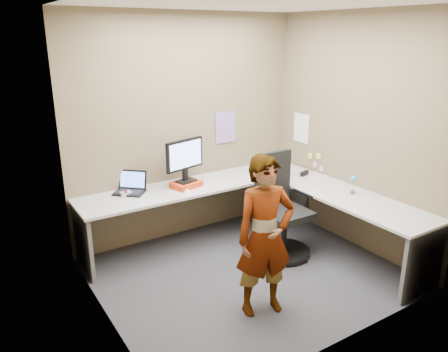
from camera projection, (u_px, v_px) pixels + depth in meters
ground at (247, 273)px, 4.67m from camera, size 3.00×3.00×0.00m
wall_back at (187, 128)px, 5.29m from camera, size 3.00×0.00×3.00m
wall_right at (355, 133)px, 5.02m from camera, size 0.00×2.70×2.70m
wall_left at (97, 177)px, 3.49m from camera, size 0.00×2.70×2.70m
ceiling at (252, 3)px, 3.83m from camera, size 3.00×3.00×0.00m
desk at (260, 203)px, 5.02m from camera, size 2.98×2.58×0.73m
paper_ream at (186, 184)px, 5.10m from camera, size 0.38×0.32×0.07m
monitor at (185, 157)px, 5.02m from camera, size 0.52×0.21×0.50m
laptop at (131, 187)px, 4.94m from camera, size 0.42×0.42×0.23m
trackball_mouse at (126, 194)px, 4.83m from camera, size 0.12×0.08×0.07m
origami at (187, 191)px, 4.90m from camera, size 0.10×0.10×0.06m
stapler at (304, 173)px, 5.52m from camera, size 0.16×0.08×0.05m
flower at (353, 182)px, 4.85m from camera, size 0.07×0.07×0.22m
calendar_purple at (226, 127)px, 5.58m from camera, size 0.30×0.01×0.40m
calendar_white at (301, 128)px, 5.76m from camera, size 0.01×0.28×0.38m
sticky_note_a at (319, 156)px, 5.58m from camera, size 0.01×0.07×0.07m
sticky_note_b at (315, 165)px, 5.66m from camera, size 0.01×0.07×0.07m
sticky_note_c at (322, 169)px, 5.57m from camera, size 0.01×0.07×0.07m
sticky_note_d at (310, 156)px, 5.71m from camera, size 0.01×0.07×0.07m
office_chair at (281, 215)px, 4.97m from camera, size 0.61×0.61×1.16m
person at (265, 237)px, 3.84m from camera, size 0.61×0.47×1.48m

